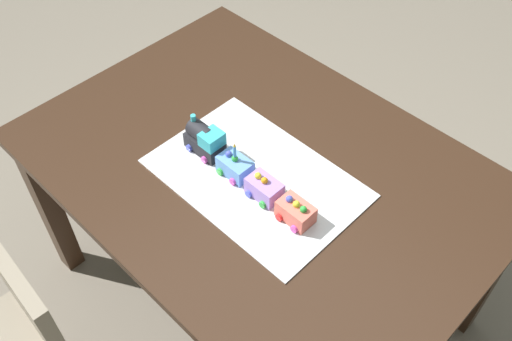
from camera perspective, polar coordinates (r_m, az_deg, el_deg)
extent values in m
plane|color=gray|center=(2.31, 0.32, -11.81)|extent=(8.00, 8.00, 0.00)
cube|color=#382316|center=(1.71, 0.42, 0.30)|extent=(1.40, 1.00, 0.03)
cube|color=#382316|center=(2.22, -19.86, -3.49)|extent=(0.07, 0.07, 0.71)
cube|color=#382316|center=(2.52, -3.08, 7.61)|extent=(0.07, 0.07, 0.71)
cube|color=#382316|center=(2.08, 22.23, -9.34)|extent=(0.07, 0.07, 0.71)
cube|color=gray|center=(1.65, -21.96, -11.82)|extent=(0.40, 0.06, 0.40)
cube|color=gray|center=(2.12, -20.72, -14.95)|extent=(0.04, 0.04, 0.42)
cube|color=silver|center=(1.67, 0.00, -0.73)|extent=(0.60, 0.40, 0.00)
cube|color=#232328|center=(1.73, -5.11, 2.60)|extent=(0.12, 0.06, 0.05)
cylinder|color=#232328|center=(1.70, -5.57, 3.90)|extent=(0.08, 0.05, 0.05)
cube|color=#38B7C6|center=(1.67, -4.43, 3.14)|extent=(0.06, 0.06, 0.04)
cylinder|color=#38B7C6|center=(1.70, -6.27, 5.12)|extent=(0.02, 0.02, 0.03)
sphere|color=#F4EFCC|center=(1.76, -6.62, 3.89)|extent=(0.02, 0.02, 0.02)
cylinder|color=#4C59D8|center=(1.74, -6.72, 2.24)|extent=(0.02, 0.01, 0.02)
cylinder|color=#D84CB2|center=(1.70, -5.21, 1.07)|extent=(0.02, 0.01, 0.02)
cylinder|color=#4C59D8|center=(1.77, -4.96, 3.44)|extent=(0.02, 0.01, 0.02)
cylinder|color=green|center=(1.73, -3.44, 2.32)|extent=(0.02, 0.01, 0.02)
cube|color=#669EEA|center=(1.66, -2.10, 0.41)|extent=(0.10, 0.06, 0.06)
cylinder|color=green|center=(1.67, -3.63, -0.15)|extent=(0.02, 0.01, 0.02)
cylinder|color=#D84CB2|center=(1.64, -2.32, -1.16)|extent=(0.02, 0.01, 0.02)
cylinder|color=green|center=(1.70, -1.86, 1.15)|extent=(0.02, 0.01, 0.02)
cylinder|color=yellow|center=(1.67, -0.54, 0.18)|extent=(0.02, 0.01, 0.02)
sphere|color=green|center=(1.63, -2.13, 1.21)|extent=(0.02, 0.02, 0.02)
sphere|color=#4C59D8|center=(1.64, -2.74, 1.65)|extent=(0.02, 0.02, 0.02)
cube|color=#AD84E0|center=(1.60, 0.84, -1.80)|extent=(0.10, 0.06, 0.06)
cylinder|color=#4C59D8|center=(1.61, -0.77, -2.36)|extent=(0.02, 0.01, 0.02)
cylinder|color=green|center=(1.59, 0.64, -3.44)|extent=(0.02, 0.01, 0.02)
cylinder|color=green|center=(1.64, 1.01, -0.97)|extent=(0.02, 0.01, 0.02)
cylinder|color=orange|center=(1.62, 2.42, -2.01)|extent=(0.02, 0.01, 0.02)
sphere|color=orange|center=(1.57, 0.85, -1.01)|extent=(0.02, 0.02, 0.02)
sphere|color=yellow|center=(1.59, 0.20, -0.53)|extent=(0.02, 0.02, 0.02)
cube|color=#F27260|center=(1.55, 3.98, -4.14)|extent=(0.10, 0.06, 0.06)
cylinder|color=red|center=(1.56, 2.31, -4.72)|extent=(0.02, 0.01, 0.02)
cylinder|color=#D84CB2|center=(1.54, 3.81, -5.86)|extent=(0.02, 0.01, 0.02)
cylinder|color=#D84CB2|center=(1.59, 4.08, -3.23)|extent=(0.02, 0.01, 0.02)
cylinder|color=orange|center=(1.57, 5.57, -4.33)|extent=(0.02, 0.01, 0.02)
sphere|color=green|center=(1.52, 4.75, -3.89)|extent=(0.02, 0.02, 0.02)
sphere|color=yellow|center=(1.53, 4.05, -3.37)|extent=(0.02, 0.02, 0.02)
sphere|color=#4C59D8|center=(1.54, 3.35, -2.86)|extent=(0.02, 0.02, 0.02)
cylinder|color=#4CA5E5|center=(1.61, -2.14, 1.92)|extent=(0.01, 0.01, 0.04)
cone|color=yellow|center=(1.59, -2.17, 2.57)|extent=(0.01, 0.01, 0.01)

